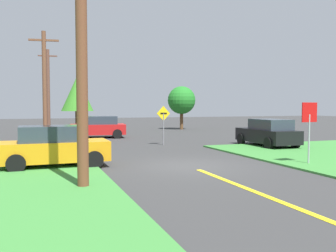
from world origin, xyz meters
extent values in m
plane|color=#343434|center=(0.00, 0.00, 0.00)|extent=(120.00, 120.00, 0.00)
cylinder|color=#9EA0A8|center=(4.64, -1.48, 1.03)|extent=(0.07, 0.07, 2.05)
cube|color=red|center=(4.64, -1.48, 2.13)|extent=(0.79, 0.11, 0.79)
cube|color=orange|center=(-5.01, 1.41, 0.64)|extent=(4.08, 1.76, 0.76)
cube|color=#2D3842|center=(-5.20, 1.40, 1.32)|extent=(2.25, 1.54, 0.60)
cylinder|color=black|center=(-3.64, 2.26, 0.34)|extent=(0.68, 0.23, 0.68)
cylinder|color=black|center=(-3.62, 0.58, 0.34)|extent=(0.68, 0.23, 0.68)
cylinder|color=black|center=(-6.40, 2.23, 0.34)|extent=(0.68, 0.23, 0.68)
cylinder|color=black|center=(-6.38, 0.55, 0.34)|extent=(0.68, 0.23, 0.68)
cube|color=red|center=(-1.33, 14.27, 0.64)|extent=(4.21, 2.41, 0.76)
cube|color=#2D3842|center=(-1.04, 14.24, 1.32)|extent=(2.39, 1.98, 0.60)
cylinder|color=black|center=(-2.80, 13.46, 0.34)|extent=(0.70, 0.29, 0.68)
cylinder|color=black|center=(-2.58, 15.39, 0.34)|extent=(0.70, 0.29, 0.68)
cylinder|color=black|center=(-0.08, 13.16, 0.34)|extent=(0.70, 0.29, 0.68)
cylinder|color=black|center=(0.13, 15.09, 0.34)|extent=(0.70, 0.29, 0.68)
cube|color=black|center=(7.09, 4.91, 0.64)|extent=(1.82, 4.28, 0.76)
cube|color=#2D3842|center=(7.09, 4.57, 1.32)|extent=(1.59, 2.36, 0.60)
cylinder|color=black|center=(6.23, 6.37, 0.34)|extent=(0.23, 0.68, 0.68)
cylinder|color=black|center=(7.98, 6.35, 0.34)|extent=(0.23, 0.68, 0.68)
cylinder|color=black|center=(6.21, 3.47, 0.34)|extent=(0.23, 0.68, 0.68)
cylinder|color=black|center=(7.95, 3.45, 0.34)|extent=(0.23, 0.68, 0.68)
cylinder|color=brown|center=(-4.43, -2.71, 4.54)|extent=(0.33, 0.33, 9.08)
cylinder|color=brown|center=(-5.14, 10.85, 3.51)|extent=(0.26, 0.26, 7.01)
cube|color=brown|center=(-5.14, 10.85, 6.45)|extent=(1.80, 0.34, 0.12)
cylinder|color=brown|center=(-4.50, 24.40, 3.93)|extent=(0.34, 0.34, 7.86)
cube|color=brown|center=(-4.50, 24.40, 7.23)|extent=(1.80, 0.26, 0.12)
cylinder|color=slate|center=(1.63, 7.76, 0.96)|extent=(0.08, 0.08, 1.93)
cube|color=yellow|center=(1.63, 7.76, 1.93)|extent=(0.90, 0.18, 0.91)
cube|color=black|center=(1.63, 7.76, 1.93)|extent=(0.45, 0.11, 0.10)
cylinder|color=brown|center=(8.26, 21.32, 0.92)|extent=(0.33, 0.33, 1.84)
sphere|color=#1F7322|center=(8.26, 21.32, 2.97)|extent=(2.81, 2.81, 2.81)
cylinder|color=brown|center=(-2.16, 20.32, 0.97)|extent=(0.40, 0.40, 1.94)
cone|color=#358023|center=(-2.16, 20.32, 3.49)|extent=(2.82, 2.82, 3.10)
camera|label=1|loc=(-5.69, -13.48, 2.39)|focal=39.50mm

